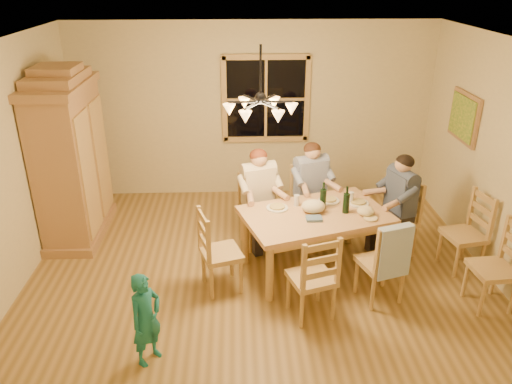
{
  "coord_description": "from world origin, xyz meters",
  "views": [
    {
      "loc": [
        -0.24,
        -5.0,
        3.39
      ],
      "look_at": [
        -0.04,
        0.1,
        1.08
      ],
      "focal_mm": 35.0,
      "sensor_mm": 36.0,
      "label": 1
    }
  ],
  "objects_px": {
    "dining_table": "(315,221)",
    "chair_end_left": "(222,265)",
    "chair_end_right": "(395,231)",
    "chair_spare_front": "(490,281)",
    "chair_near_right": "(379,275)",
    "armoire": "(71,162)",
    "adult_woman": "(259,186)",
    "adult_slate_man": "(400,193)",
    "adult_plaid_man": "(311,178)",
    "chandelier": "(260,107)",
    "chair_near_left": "(311,290)",
    "wine_bottle_a": "(323,195)",
    "wine_bottle_b": "(346,200)",
    "child": "(146,319)",
    "chair_spare_back": "(461,246)",
    "chair_far_right": "(309,215)",
    "chair_far_left": "(259,224)"
  },
  "relations": [
    {
      "from": "dining_table",
      "to": "chair_end_left",
      "type": "height_order",
      "value": "chair_end_left"
    },
    {
      "from": "chair_end_right",
      "to": "chair_spare_front",
      "type": "xyz_separation_m",
      "value": [
        0.69,
        -1.15,
        0.0
      ]
    },
    {
      "from": "chair_near_right",
      "to": "armoire",
      "type": "bearing_deg",
      "value": 138.28
    },
    {
      "from": "adult_woman",
      "to": "adult_slate_man",
      "type": "height_order",
      "value": "same"
    },
    {
      "from": "chair_end_left",
      "to": "adult_slate_man",
      "type": "distance_m",
      "value": 2.37
    },
    {
      "from": "chair_spare_front",
      "to": "armoire",
      "type": "bearing_deg",
      "value": 65.31
    },
    {
      "from": "dining_table",
      "to": "adult_plaid_man",
      "type": "distance_m",
      "value": 0.87
    },
    {
      "from": "armoire",
      "to": "adult_woman",
      "type": "bearing_deg",
      "value": -9.38
    },
    {
      "from": "armoire",
      "to": "chandelier",
      "type": "bearing_deg",
      "value": -26.29
    },
    {
      "from": "chair_near_left",
      "to": "dining_table",
      "type": "bearing_deg",
      "value": 62.1
    },
    {
      "from": "adult_slate_man",
      "to": "wine_bottle_a",
      "type": "distance_m",
      "value": 1.03
    },
    {
      "from": "adult_woman",
      "to": "chair_end_right",
      "type": "bearing_deg",
      "value": 153.43
    },
    {
      "from": "chair_near_right",
      "to": "chair_end_left",
      "type": "bearing_deg",
      "value": 153.43
    },
    {
      "from": "wine_bottle_b",
      "to": "dining_table",
      "type": "bearing_deg",
      "value": -179.93
    },
    {
      "from": "chandelier",
      "to": "wine_bottle_a",
      "type": "distance_m",
      "value": 1.41
    },
    {
      "from": "chandelier",
      "to": "wine_bottle_b",
      "type": "relative_size",
      "value": 2.33
    },
    {
      "from": "child",
      "to": "chair_spare_back",
      "type": "height_order",
      "value": "chair_spare_back"
    },
    {
      "from": "dining_table",
      "to": "chair_end_right",
      "type": "relative_size",
      "value": 1.91
    },
    {
      "from": "dining_table",
      "to": "wine_bottle_b",
      "type": "distance_m",
      "value": 0.44
    },
    {
      "from": "armoire",
      "to": "chair_near_right",
      "type": "xyz_separation_m",
      "value": [
        3.72,
        -1.64,
        -0.75
      ]
    },
    {
      "from": "dining_table",
      "to": "chair_far_right",
      "type": "distance_m",
      "value": 0.92
    },
    {
      "from": "dining_table",
      "to": "chair_spare_front",
      "type": "xyz_separation_m",
      "value": [
        1.79,
        -0.8,
        -0.35
      ]
    },
    {
      "from": "chandelier",
      "to": "chair_near_left",
      "type": "distance_m",
      "value": 1.97
    },
    {
      "from": "child",
      "to": "adult_woman",
      "type": "bearing_deg",
      "value": 9.54
    },
    {
      "from": "adult_slate_man",
      "to": "dining_table",
      "type": "bearing_deg",
      "value": 90.0
    },
    {
      "from": "wine_bottle_a",
      "to": "wine_bottle_b",
      "type": "distance_m",
      "value": 0.28
    },
    {
      "from": "chair_near_right",
      "to": "chair_end_right",
      "type": "relative_size",
      "value": 1.0
    },
    {
      "from": "chair_spare_back",
      "to": "adult_plaid_man",
      "type": "bearing_deg",
      "value": 51.38
    },
    {
      "from": "chair_end_left",
      "to": "wine_bottle_a",
      "type": "bearing_deg",
      "value": 94.05
    },
    {
      "from": "armoire",
      "to": "child",
      "type": "relative_size",
      "value": 2.46
    },
    {
      "from": "adult_woman",
      "to": "wine_bottle_a",
      "type": "height_order",
      "value": "adult_woman"
    },
    {
      "from": "adult_plaid_man",
      "to": "wine_bottle_b",
      "type": "distance_m",
      "value": 0.9
    },
    {
      "from": "dining_table",
      "to": "adult_woman",
      "type": "xyz_separation_m",
      "value": [
        -0.64,
        0.62,
        0.19
      ]
    },
    {
      "from": "chair_far_right",
      "to": "adult_woman",
      "type": "xyz_separation_m",
      "value": [
        -0.7,
        -0.23,
        0.54
      ]
    },
    {
      "from": "chandelier",
      "to": "chair_spare_back",
      "type": "bearing_deg",
      "value": 2.81
    },
    {
      "from": "chair_far_left",
      "to": "child",
      "type": "xyz_separation_m",
      "value": [
        -1.12,
        -2.11,
        0.17
      ]
    },
    {
      "from": "adult_plaid_man",
      "to": "wine_bottle_b",
      "type": "relative_size",
      "value": 2.65
    },
    {
      "from": "chair_far_left",
      "to": "adult_woman",
      "type": "relative_size",
      "value": 1.13
    },
    {
      "from": "adult_slate_man",
      "to": "chair_spare_back",
      "type": "xyz_separation_m",
      "value": [
        0.69,
        -0.41,
        -0.54
      ]
    },
    {
      "from": "chair_end_left",
      "to": "chair_spare_back",
      "type": "height_order",
      "value": "same"
    },
    {
      "from": "adult_woman",
      "to": "adult_plaid_man",
      "type": "bearing_deg",
      "value": 180.0
    },
    {
      "from": "chair_near_left",
      "to": "chair_end_right",
      "type": "xyz_separation_m",
      "value": [
        1.25,
        1.23,
        0.0
      ]
    },
    {
      "from": "wine_bottle_b",
      "to": "chair_spare_back",
      "type": "distance_m",
      "value": 1.57
    },
    {
      "from": "adult_woman",
      "to": "child",
      "type": "bearing_deg",
      "value": 44.25
    },
    {
      "from": "chair_end_left",
      "to": "adult_woman",
      "type": "xyz_separation_m",
      "value": [
        0.46,
        0.97,
        0.54
      ]
    },
    {
      "from": "armoire",
      "to": "adult_woman",
      "type": "relative_size",
      "value": 2.63
    },
    {
      "from": "dining_table",
      "to": "chair_end_left",
      "type": "distance_m",
      "value": 1.21
    },
    {
      "from": "wine_bottle_a",
      "to": "chair_far_right",
      "type": "bearing_deg",
      "value": 92.87
    },
    {
      "from": "chandelier",
      "to": "chair_near_right",
      "type": "xyz_separation_m",
      "value": [
        1.29,
        -0.45,
        -1.77
      ]
    },
    {
      "from": "chair_far_right",
      "to": "chair_end_right",
      "type": "height_order",
      "value": "same"
    }
  ]
}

